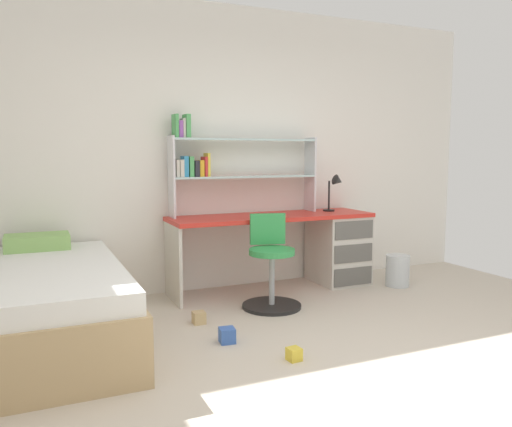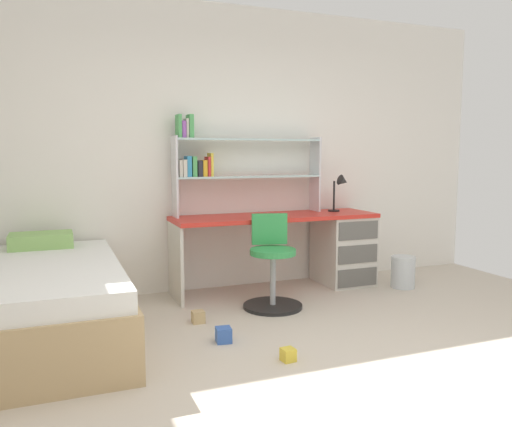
% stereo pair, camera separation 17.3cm
% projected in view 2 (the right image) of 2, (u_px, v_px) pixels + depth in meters
% --- Properties ---
extents(ground_plane, '(5.77, 6.02, 0.02)m').
position_uv_depth(ground_plane, '(375.00, 390.00, 2.95)').
color(ground_plane, beige).
extents(room_shell, '(5.77, 6.02, 2.79)m').
position_uv_depth(room_shell, '(122.00, 147.00, 3.49)').
color(room_shell, white).
rests_on(room_shell, ground_plane).
extents(desk, '(2.03, 0.59, 0.75)m').
position_uv_depth(desk, '(325.00, 244.00, 5.25)').
color(desk, red).
rests_on(desk, ground_plane).
extents(bookshelf_hutch, '(1.50, 0.22, 0.96)m').
position_uv_depth(bookshelf_hutch, '(229.00, 161.00, 4.96)').
color(bookshelf_hutch, silver).
rests_on(bookshelf_hutch, desk).
extents(desk_lamp, '(0.20, 0.17, 0.38)m').
position_uv_depth(desk_lamp, '(341.00, 187.00, 5.28)').
color(desk_lamp, black).
rests_on(desk_lamp, desk).
extents(swivel_chair, '(0.52, 0.52, 0.81)m').
position_uv_depth(swivel_chair, '(272.00, 271.00, 4.50)').
color(swivel_chair, black).
rests_on(swivel_chair, ground_plane).
extents(bed_platform, '(1.14, 1.98, 0.68)m').
position_uv_depth(bed_platform, '(41.00, 303.00, 3.66)').
color(bed_platform, tan).
rests_on(bed_platform, ground_plane).
extents(waste_bin, '(0.24, 0.24, 0.32)m').
position_uv_depth(waste_bin, '(403.00, 272.00, 5.17)').
color(waste_bin, silver).
rests_on(waste_bin, ground_plane).
extents(toy_block_yellow_0, '(0.09, 0.09, 0.08)m').
position_uv_depth(toy_block_yellow_0, '(288.00, 355.00, 3.34)').
color(toy_block_yellow_0, gold).
rests_on(toy_block_yellow_0, ground_plane).
extents(toy_block_natural_1, '(0.10, 0.10, 0.10)m').
position_uv_depth(toy_block_natural_1, '(198.00, 317.00, 4.10)').
color(toy_block_natural_1, tan).
rests_on(toy_block_natural_1, ground_plane).
extents(toy_block_blue_2, '(0.12, 0.12, 0.11)m').
position_uv_depth(toy_block_blue_2, '(224.00, 335.00, 3.67)').
color(toy_block_blue_2, '#3860B7').
rests_on(toy_block_blue_2, ground_plane).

